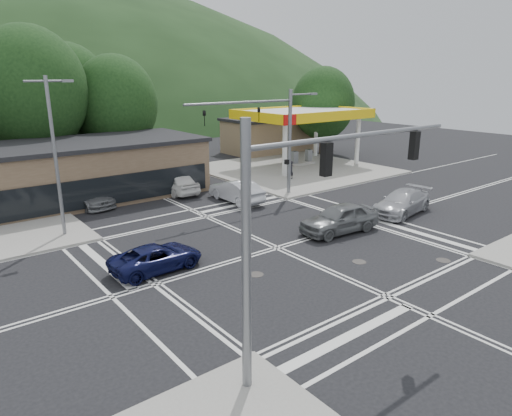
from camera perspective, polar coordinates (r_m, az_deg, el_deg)
ground at (r=24.82m, az=2.65°, el=-5.00°), size 120.00×120.00×0.00m
sidewalk_ne at (r=45.20m, az=4.73°, el=4.87°), size 16.00×16.00×0.15m
gas_station_canopy at (r=46.56m, az=5.87°, el=11.36°), size 12.32×8.34×5.75m
convenience_store at (r=55.58m, az=1.56°, el=8.98°), size 10.00×6.00×3.80m
commercial_row at (r=35.91m, az=-25.86°, el=3.41°), size 24.00×8.00×4.00m
tree_n_b at (r=42.49m, az=-26.34°, el=13.05°), size 9.00×9.00×12.98m
tree_n_c at (r=44.58m, az=-17.17°, el=12.39°), size 7.60×7.60×10.87m
tree_n_e at (r=47.38m, az=-22.51°, el=12.87°), size 8.40×8.40×11.98m
tree_ne at (r=54.28m, az=8.39°, el=12.82°), size 7.20×7.20×9.99m
streetlight_nw at (r=27.60m, az=-23.77°, el=6.68°), size 2.50×0.25×9.00m
signal_mast_ne at (r=34.10m, az=2.66°, el=9.67°), size 11.65×0.30×8.00m
signal_mast_sw at (r=13.34m, az=4.99°, el=-0.78°), size 9.14×0.28×8.00m
car_blue_west at (r=22.43m, az=-12.33°, el=-6.07°), size 4.58×2.28×1.25m
car_grey_center at (r=27.40m, az=10.40°, el=-1.27°), size 5.23×2.50×1.72m
car_silver_east at (r=32.18m, az=17.79°, el=0.69°), size 5.62×2.97×1.55m
car_queue_a at (r=33.54m, az=-2.49°, el=2.16°), size 1.77×4.98×1.64m
car_queue_b at (r=36.51m, az=-10.01°, el=3.16°), size 2.02×5.00×1.70m
car_northbound at (r=34.70m, az=-20.46°, el=1.54°), size 3.01×5.62×1.55m
pedestrian at (r=40.31m, az=4.36°, el=4.75°), size 0.64×0.47×1.61m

